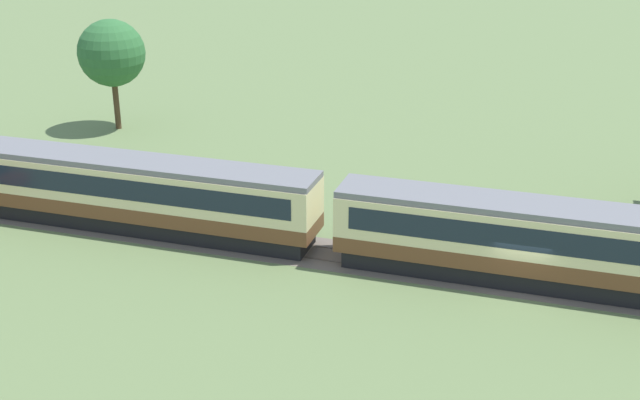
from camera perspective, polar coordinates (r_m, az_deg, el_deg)
ground_plane at (r=38.54m, az=13.97°, el=-6.17°), size 600.00×600.00×0.00m
passenger_train at (r=39.72m, az=0.95°, el=-1.06°), size 82.03×2.91×3.98m
railway_track at (r=41.21m, az=-1.81°, el=-3.54°), size 137.72×3.60×0.04m
yard_tree_1 at (r=61.66m, az=-14.61°, el=10.06°), size 4.93×4.93×8.23m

